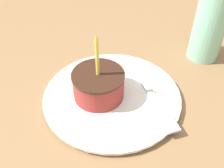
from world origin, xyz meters
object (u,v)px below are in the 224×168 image
plate (112,96)px  cake_slice (98,84)px  fork (157,103)px  bottle (212,19)px

plate → cake_slice: (-0.01, -0.03, 0.03)m
cake_slice → fork: 0.12m
fork → bottle: bearing=125.9°
plate → fork: fork is taller
plate → cake_slice: size_ratio=1.98×
plate → fork: size_ratio=1.60×
plate → cake_slice: 0.04m
cake_slice → bottle: bottle is taller
cake_slice → fork: size_ratio=0.81×
bottle → fork: bearing=-54.1°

